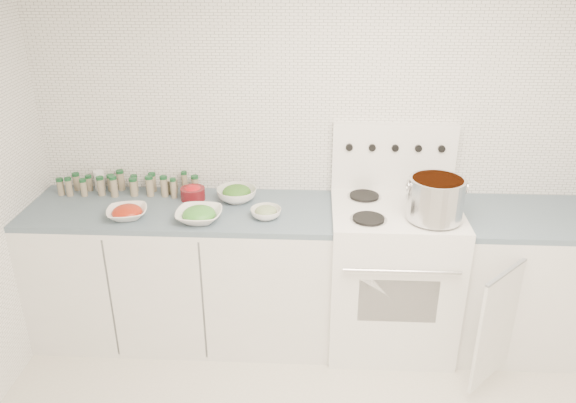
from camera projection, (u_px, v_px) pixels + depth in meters
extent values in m
cube|color=white|center=(317.00, 138.00, 3.50)|extent=(3.50, 0.02, 2.50)
cube|color=white|center=(185.00, 274.00, 3.58)|extent=(1.85, 0.62, 0.86)
cube|color=#4B6170|center=(179.00, 210.00, 3.40)|extent=(1.85, 0.62, 0.03)
cube|color=white|center=(391.00, 277.00, 3.50)|extent=(0.76, 0.65, 0.92)
cube|color=black|center=(398.00, 301.00, 3.19)|extent=(0.45, 0.01, 0.28)
cylinder|color=silver|center=(402.00, 271.00, 3.06)|extent=(0.65, 0.02, 0.02)
cube|color=white|center=(397.00, 209.00, 3.31)|extent=(0.76, 0.65, 0.01)
cube|color=white|center=(394.00, 157.00, 3.48)|extent=(0.76, 0.06, 0.43)
cylinder|color=silver|center=(368.00, 219.00, 3.17)|extent=(0.21, 0.21, 0.01)
cylinder|color=black|center=(368.00, 218.00, 3.16)|extent=(0.18, 0.18, 0.01)
cylinder|color=silver|center=(433.00, 221.00, 3.15)|extent=(0.21, 0.21, 0.01)
cylinder|color=black|center=(433.00, 220.00, 3.15)|extent=(0.18, 0.18, 0.01)
cylinder|color=silver|center=(364.00, 196.00, 3.46)|extent=(0.21, 0.21, 0.01)
cylinder|color=black|center=(364.00, 195.00, 3.45)|extent=(0.18, 0.18, 0.01)
cylinder|color=silver|center=(423.00, 198.00, 3.44)|extent=(0.21, 0.21, 0.01)
cylinder|color=black|center=(423.00, 197.00, 3.44)|extent=(0.18, 0.18, 0.01)
cylinder|color=black|center=(349.00, 147.00, 3.44)|extent=(0.04, 0.02, 0.04)
cylinder|color=black|center=(372.00, 147.00, 3.43)|extent=(0.04, 0.02, 0.04)
cylinder|color=black|center=(395.00, 148.00, 3.42)|extent=(0.04, 0.02, 0.04)
cylinder|color=black|center=(418.00, 148.00, 3.42)|extent=(0.04, 0.02, 0.04)
cylinder|color=black|center=(442.00, 149.00, 3.41)|extent=(0.04, 0.02, 0.04)
cube|color=white|center=(524.00, 283.00, 3.49)|extent=(0.89, 0.62, 0.86)
cube|color=#4B6170|center=(537.00, 218.00, 3.30)|extent=(0.89, 0.62, 0.03)
cube|color=white|center=(497.00, 327.00, 3.09)|extent=(0.29, 0.30, 0.70)
cylinder|color=silver|center=(436.00, 199.00, 3.11)|extent=(0.31, 0.31, 0.24)
cylinder|color=#D25B1D|center=(438.00, 181.00, 3.07)|extent=(0.28, 0.28, 0.03)
torus|color=silver|center=(408.00, 186.00, 3.09)|extent=(0.01, 0.08, 0.08)
torus|color=silver|center=(466.00, 187.00, 3.07)|extent=(0.01, 0.08, 0.08)
imported|color=white|center=(127.00, 213.00, 3.26)|extent=(0.28, 0.28, 0.06)
ellipsoid|color=red|center=(127.00, 211.00, 3.25)|extent=(0.17, 0.17, 0.07)
imported|color=white|center=(199.00, 215.00, 3.22)|extent=(0.27, 0.27, 0.06)
ellipsoid|color=#3C8B2D|center=(199.00, 213.00, 3.21)|extent=(0.19, 0.19, 0.09)
imported|color=white|center=(237.00, 194.00, 3.48)|extent=(0.26, 0.26, 0.08)
ellipsoid|color=#255819|center=(237.00, 191.00, 3.47)|extent=(0.18, 0.18, 0.08)
imported|color=white|center=(266.00, 213.00, 3.26)|extent=(0.21, 0.21, 0.06)
ellipsoid|color=#24441B|center=(266.00, 211.00, 3.25)|extent=(0.13, 0.13, 0.06)
cylinder|color=#5B0F14|center=(193.00, 194.00, 3.49)|extent=(0.15, 0.15, 0.08)
ellipsoid|color=red|center=(193.00, 190.00, 3.48)|extent=(0.11, 0.11, 0.06)
cylinder|color=white|center=(100.00, 180.00, 3.62)|extent=(0.07, 0.07, 0.13)
cylinder|color=#A5A18B|center=(172.00, 186.00, 3.58)|extent=(0.08, 0.08, 0.09)
cylinder|color=gray|center=(77.00, 183.00, 3.62)|extent=(0.04, 0.04, 0.10)
cylinder|color=#144623|center=(75.00, 174.00, 3.60)|extent=(0.05, 0.05, 0.02)
cylinder|color=gray|center=(89.00, 184.00, 3.62)|extent=(0.04, 0.04, 0.09)
cylinder|color=#144623|center=(88.00, 177.00, 3.60)|extent=(0.04, 0.04, 0.02)
cylinder|color=gray|center=(111.00, 184.00, 3.61)|extent=(0.05, 0.05, 0.09)
cylinder|color=#144623|center=(110.00, 176.00, 3.59)|extent=(0.05, 0.05, 0.02)
cylinder|color=gray|center=(121.00, 181.00, 3.62)|extent=(0.05, 0.05, 0.12)
cylinder|color=#144623|center=(120.00, 172.00, 3.59)|extent=(0.05, 0.05, 0.02)
cylinder|color=gray|center=(135.00, 184.00, 3.60)|extent=(0.04, 0.04, 0.09)
cylinder|color=#144623|center=(134.00, 176.00, 3.58)|extent=(0.04, 0.04, 0.02)
cylinder|color=gray|center=(153.00, 183.00, 3.60)|extent=(0.05, 0.05, 0.11)
cylinder|color=#144623|center=(152.00, 174.00, 3.58)|extent=(0.05, 0.05, 0.02)
cylinder|color=gray|center=(185.00, 183.00, 3.60)|extent=(0.04, 0.04, 0.11)
cylinder|color=#144623|center=(184.00, 173.00, 3.58)|extent=(0.04, 0.04, 0.02)
cylinder|color=gray|center=(195.00, 185.00, 3.59)|extent=(0.05, 0.05, 0.09)
cylinder|color=#144623|center=(195.00, 177.00, 3.57)|extent=(0.05, 0.05, 0.02)
cylinder|color=gray|center=(69.00, 188.00, 3.53)|extent=(0.04, 0.04, 0.11)
cylinder|color=#144623|center=(68.00, 179.00, 3.51)|extent=(0.04, 0.04, 0.02)
cylinder|color=gray|center=(84.00, 189.00, 3.53)|extent=(0.04, 0.04, 0.10)
cylinder|color=#144623|center=(82.00, 180.00, 3.51)|extent=(0.04, 0.04, 0.02)
cylinder|color=gray|center=(101.00, 187.00, 3.54)|extent=(0.04, 0.04, 0.11)
cylinder|color=#144623|center=(100.00, 178.00, 3.52)|extent=(0.05, 0.05, 0.02)
cylinder|color=gray|center=(114.00, 188.00, 3.52)|extent=(0.05, 0.05, 0.12)
cylinder|color=#144623|center=(113.00, 178.00, 3.49)|extent=(0.05, 0.05, 0.02)
cylinder|color=gray|center=(134.00, 188.00, 3.54)|extent=(0.05, 0.05, 0.10)
cylinder|color=#144623|center=(133.00, 180.00, 3.51)|extent=(0.05, 0.05, 0.02)
cylinder|color=gray|center=(150.00, 187.00, 3.53)|extent=(0.05, 0.05, 0.12)
cylinder|color=#144623|center=(149.00, 177.00, 3.50)|extent=(0.05, 0.05, 0.02)
cylinder|color=gray|center=(164.00, 188.00, 3.52)|extent=(0.04, 0.04, 0.12)
cylinder|color=#144623|center=(163.00, 177.00, 3.50)|extent=(0.05, 0.05, 0.02)
cylinder|color=gray|center=(174.00, 189.00, 3.50)|extent=(0.04, 0.04, 0.11)
cylinder|color=#144623|center=(173.00, 180.00, 3.48)|extent=(0.04, 0.04, 0.02)
cylinder|color=gray|center=(61.00, 188.00, 3.55)|extent=(0.04, 0.04, 0.09)
cylinder|color=#144623|center=(59.00, 180.00, 3.53)|extent=(0.04, 0.04, 0.02)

